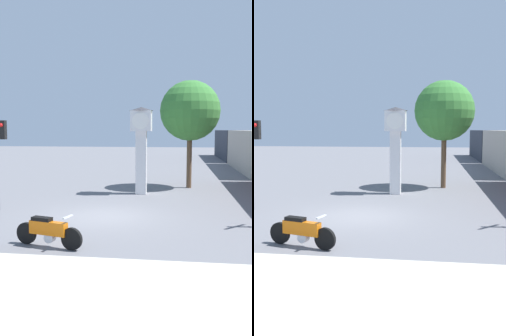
% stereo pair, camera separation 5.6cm
% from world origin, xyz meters
% --- Properties ---
extents(ground_plane, '(120.00, 120.00, 0.00)m').
position_xyz_m(ground_plane, '(0.00, 0.00, 0.00)').
color(ground_plane, slate).
extents(sidewalk_strip, '(36.00, 6.00, 0.10)m').
position_xyz_m(sidewalk_strip, '(0.00, -8.08, 0.05)').
color(sidewalk_strip, '#BCB7A8').
rests_on(sidewalk_strip, ground_plane).
extents(motorcycle, '(2.21, 0.77, 1.00)m').
position_xyz_m(motorcycle, '(-0.89, -4.08, 0.48)').
color(motorcycle, black).
rests_on(motorcycle, ground_plane).
extents(clock_tower, '(1.30, 1.30, 4.68)m').
position_xyz_m(clock_tower, '(0.96, 5.54, 3.11)').
color(clock_tower, white).
rests_on(clock_tower, ground_plane).
extents(traffic_light, '(0.50, 0.35, 3.97)m').
position_xyz_m(traffic_light, '(-4.63, 0.56, 2.74)').
color(traffic_light, '#47474C').
rests_on(traffic_light, ground_plane).
extents(street_tree, '(3.54, 3.54, 6.36)m').
position_xyz_m(street_tree, '(3.61, 8.04, 4.57)').
color(street_tree, brown).
rests_on(street_tree, ground_plane).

